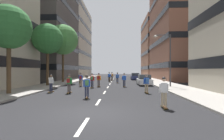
# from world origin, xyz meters

# --- Properties ---
(ground_plane) EXTENTS (132.29, 132.29, 0.00)m
(ground_plane) POSITION_xyz_m (0.00, 22.05, 0.00)
(ground_plane) COLOR black
(sidewalk_left) EXTENTS (3.89, 60.63, 0.14)m
(sidewalk_left) POSITION_xyz_m (-8.17, 24.80, 0.07)
(sidewalk_left) COLOR #9E9991
(sidewalk_left) RESTS_ON ground_plane
(sidewalk_right) EXTENTS (3.89, 60.63, 0.14)m
(sidewalk_right) POSITION_xyz_m (8.17, 24.80, 0.07)
(sidewalk_right) COLOR #9E9991
(sidewalk_right) RESTS_ON ground_plane
(lane_markings) EXTENTS (0.16, 52.20, 0.01)m
(lane_markings) POSITION_xyz_m (0.00, 23.00, 0.00)
(lane_markings) COLOR silver
(lane_markings) RESTS_ON ground_plane
(building_left_mid) EXTENTS (13.87, 17.43, 32.15)m
(building_left_mid) POSITION_xyz_m (-16.99, 31.20, 16.17)
(building_left_mid) COLOR #4C4744
(building_left_mid) RESTS_ON ground_plane
(building_left_far) EXTENTS (13.87, 23.24, 24.35)m
(building_left_far) POSITION_xyz_m (-16.99, 51.25, 12.27)
(building_left_far) COLOR #BCB29E
(building_left_far) RESTS_ON ground_plane
(building_right_mid) EXTENTS (13.87, 19.07, 26.20)m
(building_right_mid) POSITION_xyz_m (16.99, 31.20, 13.19)
(building_right_mid) COLOR brown
(building_right_mid) RESTS_ON ground_plane
(building_right_far) EXTENTS (13.87, 17.10, 19.56)m
(building_right_far) POSITION_xyz_m (16.99, 51.25, 9.87)
(building_right_far) COLOR #9E6B51
(building_right_far) RESTS_ON ground_plane
(parked_car_near) EXTENTS (1.82, 4.40, 1.52)m
(parked_car_near) POSITION_xyz_m (5.02, 16.27, 0.70)
(parked_car_near) COLOR silver
(parked_car_near) RESTS_ON ground_plane
(parked_car_mid) EXTENTS (1.82, 4.40, 1.52)m
(parked_car_mid) POSITION_xyz_m (5.02, 30.04, 0.70)
(parked_car_mid) COLOR navy
(parked_car_mid) RESTS_ON ground_plane
(street_tree_near) EXTENTS (5.12, 5.12, 9.79)m
(street_tree_near) POSITION_xyz_m (-8.17, 20.33, 7.34)
(street_tree_near) COLOR #4C3823
(street_tree_near) RESTS_ON sidewalk_left
(street_tree_mid) EXTENTS (4.03, 4.03, 8.24)m
(street_tree_mid) POSITION_xyz_m (-8.17, 14.01, 6.32)
(street_tree_mid) COLOR #4C3823
(street_tree_mid) RESTS_ON sidewalk_left
(street_tree_far) EXTENTS (3.80, 3.80, 7.67)m
(street_tree_far) POSITION_xyz_m (-8.17, 5.92, 5.88)
(street_tree_far) COLOR #4C3823
(street_tree_far) RESTS_ON sidewalk_left
(streetlamp_right) EXTENTS (2.13, 0.30, 6.50)m
(streetlamp_right) POSITION_xyz_m (7.41, 13.00, 4.14)
(streetlamp_right) COLOR #3F3F44
(streetlamp_right) RESTS_ON sidewalk_right
(skater_0) EXTENTS (0.56, 0.92, 1.78)m
(skater_0) POSITION_xyz_m (-3.26, 7.21, 1.02)
(skater_0) COLOR brown
(skater_0) RESTS_ON ground_plane
(skater_1) EXTENTS (0.57, 0.92, 1.78)m
(skater_1) POSITION_xyz_m (-0.09, 27.54, 1.02)
(skater_1) COLOR brown
(skater_1) RESTS_ON ground_plane
(skater_2) EXTENTS (0.55, 0.91, 1.78)m
(skater_2) POSITION_xyz_m (-4.80, 18.44, 1.02)
(skater_2) COLOR brown
(skater_2) RESTS_ON ground_plane
(skater_3) EXTENTS (0.55, 0.92, 1.78)m
(skater_3) POSITION_xyz_m (2.07, 13.54, 0.98)
(skater_3) COLOR brown
(skater_3) RESTS_ON ground_plane
(skater_4) EXTENTS (0.54, 0.91, 1.78)m
(skater_4) POSITION_xyz_m (1.14, 20.19, 1.02)
(skater_4) COLOR brown
(skater_4) RESTS_ON ground_plane
(skater_5) EXTENTS (0.57, 0.92, 1.78)m
(skater_5) POSITION_xyz_m (-0.39, 23.21, 0.98)
(skater_5) COLOR brown
(skater_5) RESTS_ON ground_plane
(skater_6) EXTENTS (0.55, 0.91, 1.78)m
(skater_6) POSITION_xyz_m (-1.88, 12.20, 1.02)
(skater_6) COLOR brown
(skater_6) RESTS_ON ground_plane
(skater_7) EXTENTS (0.56, 0.92, 1.78)m
(skater_7) POSITION_xyz_m (3.97, 7.52, 1.02)
(skater_7) COLOR brown
(skater_7) RESTS_ON ground_plane
(skater_8) EXTENTS (0.54, 0.91, 1.78)m
(skater_8) POSITION_xyz_m (-3.70, 14.01, 1.02)
(skater_8) COLOR brown
(skater_8) RESTS_ON ground_plane
(skater_9) EXTENTS (0.54, 0.91, 1.78)m
(skater_9) POSITION_xyz_m (3.95, 1.24, 0.98)
(skater_9) COLOR brown
(skater_9) RESTS_ON ground_plane
(skater_10) EXTENTS (0.56, 0.92, 1.78)m
(skater_10) POSITION_xyz_m (-1.22, 13.51, 1.02)
(skater_10) COLOR brown
(skater_10) RESTS_ON ground_plane
(skater_11) EXTENTS (0.53, 0.90, 1.78)m
(skater_11) POSITION_xyz_m (-0.58, 25.67, 0.98)
(skater_11) COLOR brown
(skater_11) RESTS_ON ground_plane
(skater_12) EXTENTS (0.57, 0.92, 1.78)m
(skater_12) POSITION_xyz_m (-1.08, 4.50, 1.02)
(skater_12) COLOR brown
(skater_12) RESTS_ON ground_plane
(skater_13) EXTENTS (0.57, 0.92, 1.78)m
(skater_13) POSITION_xyz_m (-5.18, 7.76, 0.98)
(skater_13) COLOR brown
(skater_13) RESTS_ON ground_plane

